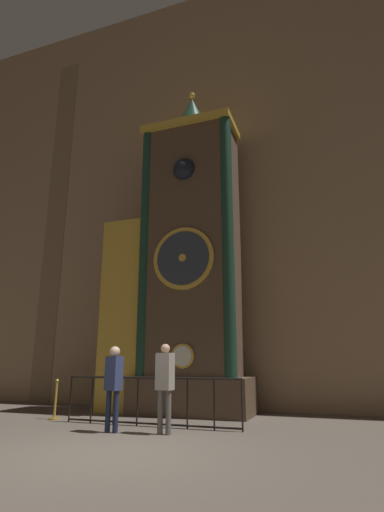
{
  "coord_description": "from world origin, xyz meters",
  "views": [
    {
      "loc": [
        3.52,
        -6.01,
        1.41
      ],
      "look_at": [
        -0.41,
        4.85,
        4.46
      ],
      "focal_mm": 28.0,
      "sensor_mm": 36.0,
      "label": 1
    }
  ],
  "objects_px": {
    "clock_tower": "(179,267)",
    "visitor_near": "(114,379)",
    "visitor_far": "(165,379)",
    "stanchion_post": "(55,406)"
  },
  "relations": [
    {
      "from": "clock_tower",
      "to": "visitor_near",
      "type": "bearing_deg",
      "value": -93.51
    },
    {
      "from": "clock_tower",
      "to": "visitor_near",
      "type": "distance_m",
      "value": 4.44
    },
    {
      "from": "visitor_near",
      "to": "visitor_far",
      "type": "height_order",
      "value": "visitor_far"
    },
    {
      "from": "visitor_near",
      "to": "visitor_far",
      "type": "bearing_deg",
      "value": 27.6
    },
    {
      "from": "visitor_far",
      "to": "stanchion_post",
      "type": "height_order",
      "value": "visitor_far"
    },
    {
      "from": "stanchion_post",
      "to": "visitor_near",
      "type": "bearing_deg",
      "value": -26.95
    },
    {
      "from": "stanchion_post",
      "to": "clock_tower",
      "type": "bearing_deg",
      "value": 37.95
    },
    {
      "from": "clock_tower",
      "to": "stanchion_post",
      "type": "relative_size",
      "value": 10.48
    },
    {
      "from": "visitor_far",
      "to": "visitor_near",
      "type": "bearing_deg",
      "value": -160.47
    },
    {
      "from": "clock_tower",
      "to": "visitor_far",
      "type": "height_order",
      "value": "clock_tower"
    }
  ]
}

